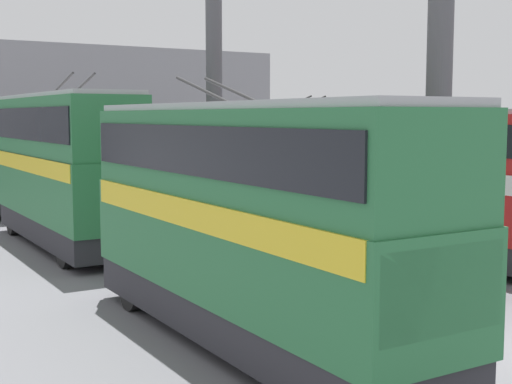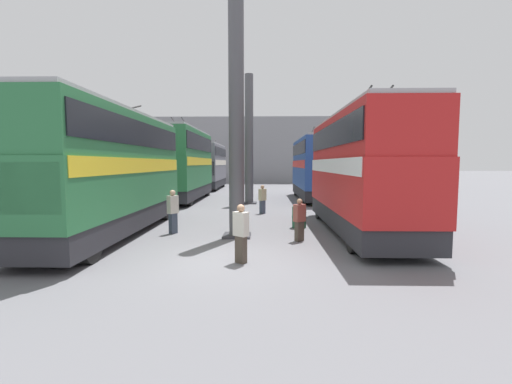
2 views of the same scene
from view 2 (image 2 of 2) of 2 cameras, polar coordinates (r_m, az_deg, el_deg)
name	(u,v)px [view 2 (image 2 of 2)]	position (r m, az deg, el deg)	size (l,w,h in m)	color
ground_plane	(228,260)	(10.28, -4.67, -11.25)	(240.00, 240.00, 0.00)	slate
depot_back_wall	(257,150)	(49.22, 0.12, 7.00)	(0.50, 36.00, 9.45)	gray
support_column_near	(236,123)	(13.22, -3.29, 11.39)	(1.06, 1.06, 8.97)	#4C4C51
support_column_far	(249,142)	(24.17, -1.16, 8.41)	(1.06, 1.06, 8.97)	#4C4C51
bus_left_near	(360,166)	(14.52, 16.95, 4.17)	(9.69, 2.54, 5.42)	black
bus_left_far	(314,165)	(27.19, 9.61, 4.53)	(9.54, 2.54, 5.43)	black
bus_right_near	(111,165)	(14.57, -23.03, 4.18)	(10.56, 2.54, 5.49)	black
bus_right_mid	(185,160)	(26.64, -11.71, 5.18)	(10.10, 2.54, 6.00)	black
bus_right_far	(210,164)	(38.39, -7.67, 4.73)	(9.50, 2.54, 5.56)	black
person_by_right_row	(173,210)	(14.23, -13.69, -2.99)	(0.48, 0.44, 1.77)	#384251
person_aisle_midway	(262,199)	(19.27, 1.08, -1.11)	(0.47, 0.46, 1.62)	#384251
person_by_left_row	(299,219)	(12.60, 7.25, -4.48)	(0.45, 0.48, 1.56)	#473D33
person_aisle_foreground	(241,232)	(9.77, -2.53, -6.69)	(0.45, 0.48, 1.69)	#473D33
oil_drum	(299,217)	(15.25, 7.20, -4.17)	(0.65, 0.65, 0.94)	#235638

